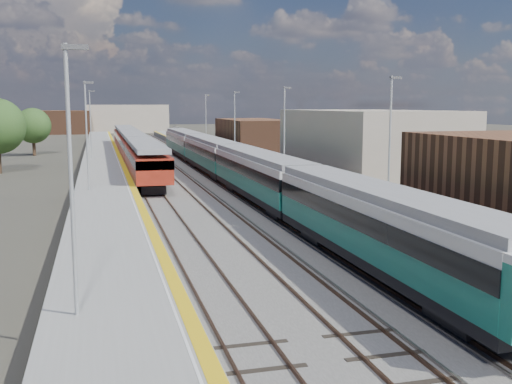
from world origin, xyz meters
name	(u,v)px	position (x,y,z in m)	size (l,w,h in m)	color
ground	(197,175)	(0.00, 50.00, 0.00)	(320.00, 320.00, 0.00)	#47443A
ballast_bed	(172,172)	(-2.25, 52.50, 0.03)	(10.50, 155.00, 0.06)	#565451
tracks	(175,170)	(-1.65, 54.18, 0.11)	(8.96, 160.00, 0.17)	#4C3323
platform_right	(243,166)	(5.28, 52.49, 0.54)	(4.70, 155.00, 8.52)	slate
platform_left	(103,169)	(-9.05, 52.49, 0.52)	(4.30, 155.00, 8.52)	slate
buildings	(58,89)	(-18.12, 138.60, 10.70)	(72.00, 185.50, 40.00)	brown
green_train	(231,162)	(1.50, 40.83, 2.11)	(2.72, 75.83, 3.00)	black
red_train	(133,146)	(-5.50, 63.48, 2.11)	(2.82, 57.28, 3.56)	black
tree_c	(33,126)	(-18.02, 78.36, 4.10)	(4.81, 4.81, 6.52)	#382619
tree_d	(335,126)	(23.38, 71.30, 3.99)	(4.68, 4.68, 6.34)	#382619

